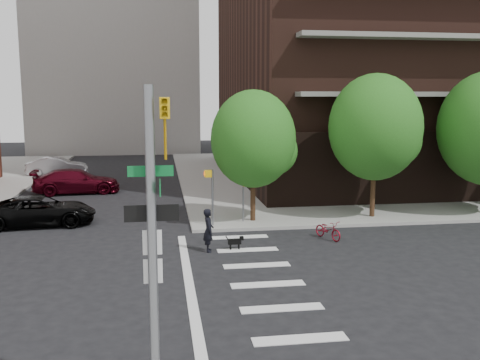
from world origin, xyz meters
TOP-DOWN VIEW (x-y plane):
  - ground at (0.00, 0.00)m, footprint 120.00×120.00m
  - sidewalk_ne at (20.50, 23.50)m, footprint 39.00×33.00m
  - crosswalk at (2.21, -0.00)m, footprint 3.85×13.00m
  - tree_a at (4.00, 8.50)m, footprint 4.00×4.00m
  - tree_b at (10.00, 8.50)m, footprint 4.50×4.50m
  - traffic_signal at (-0.47, -7.49)m, footprint 0.90×0.75m
  - pedestrian_signal at (2.32, 7.92)m, footprint 2.18×0.67m
  - parked_car_black at (-5.96, 9.56)m, footprint 2.72×5.20m
  - parked_car_maroon at (-5.58, 18.19)m, footprint 2.64×5.49m
  - parked_car_silver at (-8.20, 26.32)m, footprint 1.78×4.56m
  - scooter at (6.66, 5.14)m, footprint 1.11×1.64m
  - dog_walker at (1.47, 4.06)m, footprint 0.62×0.41m
  - dog at (2.54, 4.15)m, footprint 0.62×0.19m

SIDE VIEW (x-z plane):
  - ground at x=0.00m, z-range 0.00..0.00m
  - crosswalk at x=2.21m, z-range 0.00..0.01m
  - sidewalk_ne at x=20.50m, z-range 0.00..0.15m
  - dog at x=2.54m, z-range 0.07..0.59m
  - scooter at x=6.66m, z-range 0.00..0.82m
  - parked_car_black at x=-5.96m, z-range 0.00..1.40m
  - parked_car_silver at x=-8.20m, z-range 0.00..1.48m
  - parked_car_maroon at x=-5.58m, z-range 0.00..1.54m
  - dog_walker at x=1.47m, z-range 0.00..1.70m
  - pedestrian_signal at x=2.32m, z-range 0.55..3.15m
  - traffic_signal at x=-0.47m, z-range -0.30..5.70m
  - tree_a at x=4.00m, z-range 1.09..6.99m
  - tree_b at x=10.00m, z-range 1.22..7.87m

